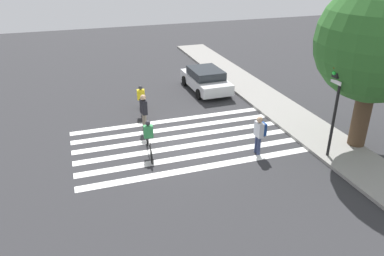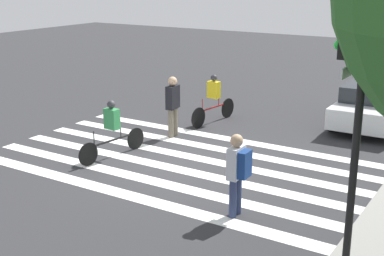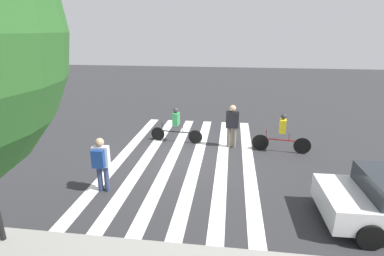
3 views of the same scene
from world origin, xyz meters
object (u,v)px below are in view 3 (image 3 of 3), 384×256
object	(u,v)px
pedestrian_child_with_backpack	(232,124)
cyclist_near_curb	(176,124)
pedestrian_adult_tall_backpack	(101,161)
cyclist_mid_street	(282,132)

from	to	relation	value
pedestrian_child_with_backpack	cyclist_near_curb	world-z (taller)	pedestrian_child_with_backpack
cyclist_near_curb	pedestrian_child_with_backpack	bearing A→B (deg)	179.05
pedestrian_adult_tall_backpack	cyclist_near_curb	xyz separation A→B (m)	(-1.46, -4.53, -0.16)
pedestrian_adult_tall_backpack	pedestrian_child_with_backpack	size ratio (longest dim) A/B	0.94
pedestrian_adult_tall_backpack	cyclist_mid_street	xyz separation A→B (m)	(-5.91, -3.95, -0.15)
pedestrian_child_with_backpack	cyclist_mid_street	world-z (taller)	pedestrian_child_with_backpack
cyclist_mid_street	pedestrian_adult_tall_backpack	bearing A→B (deg)	40.10
pedestrian_child_with_backpack	cyclist_mid_street	xyz separation A→B (m)	(-2.01, 0.26, -0.18)
pedestrian_adult_tall_backpack	cyclist_near_curb	distance (m)	4.76
pedestrian_child_with_backpack	cyclist_near_curb	xyz separation A→B (m)	(2.44, -0.31, -0.19)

